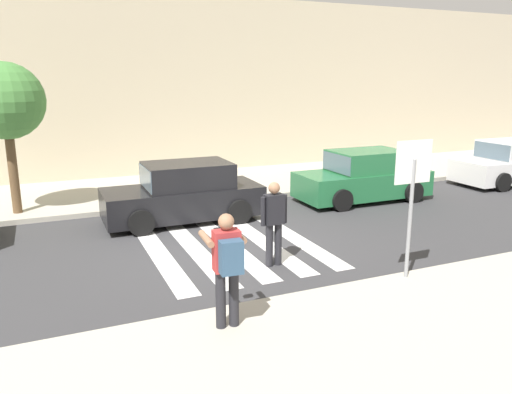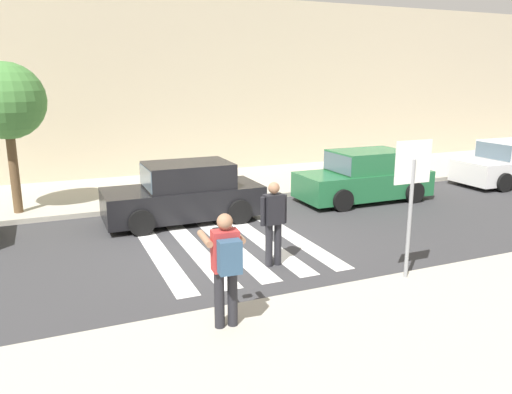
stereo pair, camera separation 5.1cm
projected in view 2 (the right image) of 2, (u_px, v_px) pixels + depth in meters
ground_plane at (229, 244)px, 11.41m from camera, size 120.00×120.00×0.00m
sidewalk_far at (167, 189)px, 16.76m from camera, size 60.00×4.80×0.14m
building_facade_far at (138, 87)px, 19.93m from camera, size 56.00×4.00×6.67m
crosswalk_stripe_0 at (157, 251)px, 10.98m from camera, size 0.44×5.20×0.01m
crosswalk_stripe_1 at (192, 246)px, 11.29m from camera, size 0.44×5.20×0.01m
crosswalk_stripe_2 at (226, 241)px, 11.59m from camera, size 0.44×5.20×0.01m
crosswalk_stripe_3 at (257, 237)px, 11.90m from camera, size 0.44×5.20×0.01m
crosswalk_stripe_4 at (287, 233)px, 12.20m from camera, size 0.44×5.20×0.01m
stop_sign at (412, 179)px, 8.77m from camera, size 0.76×0.08×2.52m
photographer_with_backpack at (226, 261)px, 7.12m from camera, size 0.62×0.87×1.72m
pedestrian_crossing at (274, 219)px, 9.92m from camera, size 0.58×0.26×1.72m
parked_car_black at (185, 194)px, 13.15m from camera, size 4.10×1.92×1.55m
parked_car_green at (364, 177)px, 15.31m from camera, size 4.10×1.92×1.55m
parked_car_white at (512, 164)px, 17.71m from camera, size 4.10×1.92×1.55m
street_tree_west at (6, 102)px, 12.88m from camera, size 2.00×2.00×3.99m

